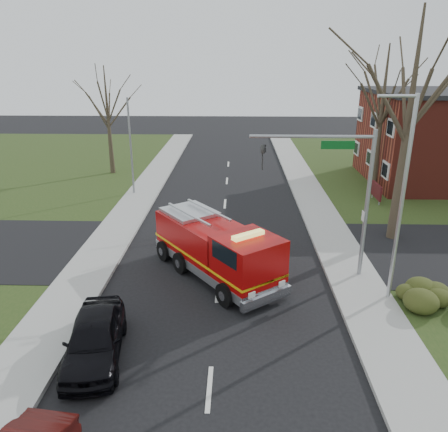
{
  "coord_description": "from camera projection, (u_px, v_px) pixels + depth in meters",
  "views": [
    {
      "loc": [
        0.76,
        -16.77,
        9.6
      ],
      "look_at": [
        0.16,
        4.07,
        2.0
      ],
      "focal_mm": 35.0,
      "sensor_mm": 36.0,
      "label": 1
    }
  ],
  "objects": [
    {
      "name": "parked_car_maroon",
      "position": [
        95.0,
        338.0,
        14.6
      ],
      "size": [
        2.46,
        4.71,
        1.53
      ],
      "primitive_type": "imported",
      "rotation": [
        0.0,
        0.0,
        0.15
      ],
      "color": "black",
      "rests_on": "ground"
    },
    {
      "name": "hedge_corner",
      "position": [
        438.0,
        294.0,
        17.67
      ],
      "size": [
        2.8,
        2.0,
        0.9
      ],
      "primitive_type": "ellipsoid",
      "color": "#2B3814",
      "rests_on": "lawn_right"
    },
    {
      "name": "streetlight_pole",
      "position": [
        401.0,
        196.0,
        16.83
      ],
      "size": [
        1.48,
        0.16,
        8.4
      ],
      "color": "#B7BABF",
      "rests_on": "ground"
    },
    {
      "name": "bare_tree_far",
      "position": [
        383.0,
        104.0,
        30.62
      ],
      "size": [
        5.25,
        5.25,
        10.5
      ],
      "color": "#32281D",
      "rests_on": "ground"
    },
    {
      "name": "ground",
      "position": [
        218.0,
        291.0,
        19.05
      ],
      "size": [
        120.0,
        120.0,
        0.0
      ],
      "primitive_type": "plane",
      "color": "black",
      "rests_on": "ground"
    },
    {
      "name": "bare_tree_near",
      "position": [
        411.0,
        103.0,
        21.89
      ],
      "size": [
        6.0,
        6.0,
        12.0
      ],
      "color": "#32281D",
      "rests_on": "ground"
    },
    {
      "name": "traffic_signal_mast",
      "position": [
        340.0,
        178.0,
        18.71
      ],
      "size": [
        5.29,
        0.18,
        6.8
      ],
      "color": "gray",
      "rests_on": "ground"
    },
    {
      "name": "bare_tree_left",
      "position": [
        107.0,
        109.0,
        36.2
      ],
      "size": [
        4.5,
        4.5,
        9.0
      ],
      "color": "#32281D",
      "rests_on": "ground"
    },
    {
      "name": "fire_engine",
      "position": [
        217.0,
        250.0,
        19.92
      ],
      "size": [
        6.29,
        7.23,
        2.91
      ],
      "rotation": [
        0.0,
        0.0,
        0.65
      ],
      "color": "#9D0707",
      "rests_on": "ground"
    },
    {
      "name": "sidewalk_right",
      "position": [
        361.0,
        291.0,
        18.86
      ],
      "size": [
        2.4,
        80.0,
        0.15
      ],
      "primitive_type": "cube",
      "color": "#9F9F99",
      "rests_on": "ground"
    },
    {
      "name": "sidewalk_left",
      "position": [
        77.0,
        287.0,
        19.2
      ],
      "size": [
        2.4,
        80.0,
        0.15
      ],
      "primitive_type": "cube",
      "color": "#9F9F99",
      "rests_on": "ground"
    },
    {
      "name": "utility_pole_far",
      "position": [
        131.0,
        148.0,
        31.19
      ],
      "size": [
        0.14,
        0.14,
        7.0
      ],
      "primitive_type": "cylinder",
      "color": "gray",
      "rests_on": "ground"
    },
    {
      "name": "health_center_sign",
      "position": [
        377.0,
        191.0,
        30.21
      ],
      "size": [
        0.12,
        2.0,
        1.4
      ],
      "color": "#451014",
      "rests_on": "ground"
    }
  ]
}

